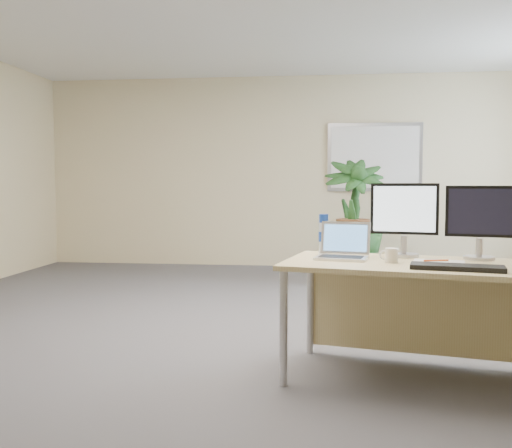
# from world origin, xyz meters

# --- Properties ---
(floor) EXTENTS (8.00, 8.00, 0.00)m
(floor) POSITION_xyz_m (0.00, 0.00, 0.00)
(floor) COLOR #4A4A4F
(floor) RESTS_ON ground
(back_wall) EXTENTS (7.00, 0.04, 2.70)m
(back_wall) POSITION_xyz_m (0.00, 4.00, 1.35)
(back_wall) COLOR beige
(back_wall) RESTS_ON floor
(whiteboard) EXTENTS (1.30, 0.04, 0.95)m
(whiteboard) POSITION_xyz_m (1.20, 3.97, 1.55)
(whiteboard) COLOR #AAAAAF
(whiteboard) RESTS_ON back_wall
(desk) EXTENTS (1.97, 1.14, 0.71)m
(desk) POSITION_xyz_m (1.22, -0.64, 0.56)
(desk) COLOR #D2BB7B
(desk) RESTS_ON floor
(floor_plant) EXTENTS (0.94, 0.94, 1.50)m
(floor_plant) POSITION_xyz_m (0.85, 2.74, 0.75)
(floor_plant) COLOR #133615
(floor_plant) RESTS_ON floor
(monitor_left) EXTENTS (0.42, 0.19, 0.47)m
(monitor_left) POSITION_xyz_m (1.01, -0.41, 0.98)
(monitor_left) COLOR #B3B3B8
(monitor_left) RESTS_ON desk
(monitor_right) EXTENTS (0.41, 0.19, 0.46)m
(monitor_right) POSITION_xyz_m (1.46, -0.50, 0.97)
(monitor_right) COLOR #B3B3B8
(monitor_right) RESTS_ON desk
(laptop) EXTENTS (0.36, 0.33, 0.22)m
(laptop) POSITION_xyz_m (0.62, -0.53, 0.77)
(laptop) COLOR silver
(laptop) RESTS_ON desk
(keyboard) EXTENTS (0.51, 0.26, 0.03)m
(keyboard) POSITION_xyz_m (1.22, -0.95, 0.72)
(keyboard) COLOR black
(keyboard) RESTS_ON desk
(coffee_mug) EXTENTS (0.11, 0.08, 0.09)m
(coffee_mug) POSITION_xyz_m (0.90, -0.71, 0.75)
(coffee_mug) COLOR white
(coffee_mug) RESTS_ON desk
(spiral_notebook) EXTENTS (0.33, 0.27, 0.01)m
(spiral_notebook) POSITION_xyz_m (1.17, -0.72, 0.72)
(spiral_notebook) COLOR white
(spiral_notebook) RESTS_ON desk
(orange_pen) EXTENTS (0.15, 0.05, 0.01)m
(orange_pen) POSITION_xyz_m (1.16, -0.71, 0.73)
(orange_pen) COLOR #E65619
(orange_pen) RESTS_ON spiral_notebook
(yellow_highlighter) EXTENTS (0.11, 0.03, 0.01)m
(yellow_highlighter) POSITION_xyz_m (1.38, -0.81, 0.72)
(yellow_highlighter) COLOR #FFF81A
(yellow_highlighter) RESTS_ON desk
(water_bottle) EXTENTS (0.07, 0.07, 0.26)m
(water_bottle) POSITION_xyz_m (0.50, -0.30, 0.84)
(water_bottle) COLOR silver
(water_bottle) RESTS_ON desk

